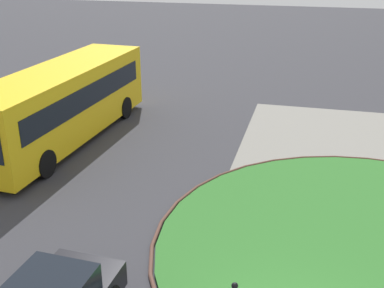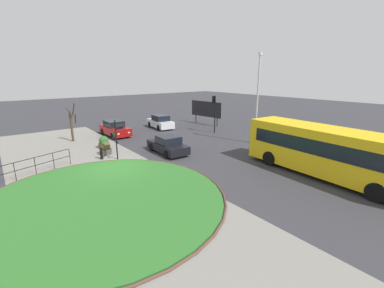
# 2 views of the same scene
# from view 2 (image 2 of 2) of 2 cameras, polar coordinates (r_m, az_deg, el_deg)

# --- Properties ---
(ground) EXTENTS (120.00, 120.00, 0.00)m
(ground) POSITION_cam_2_polar(r_m,az_deg,el_deg) (18.09, -16.57, -5.27)
(ground) COLOR #333338
(sidewalk_paving) EXTENTS (32.00, 8.63, 0.02)m
(sidewalk_paving) POSITION_cam_2_polar(r_m,az_deg,el_deg) (17.61, -21.68, -6.27)
(sidewalk_paving) COLOR gray
(sidewalk_paving) RESTS_ON ground
(grass_island) EXTENTS (12.12, 12.12, 0.10)m
(grass_island) POSITION_cam_2_polar(r_m,az_deg,el_deg) (13.97, -19.16, -11.47)
(grass_island) COLOR #2D6B28
(grass_island) RESTS_ON ground
(grass_kerb_ring) EXTENTS (12.43, 12.43, 0.11)m
(grass_kerb_ring) POSITION_cam_2_polar(r_m,az_deg,el_deg) (13.97, -19.17, -11.45)
(grass_kerb_ring) COLOR brown
(grass_kerb_ring) RESTS_ON ground
(signpost_directional) EXTENTS (1.10, 1.18, 2.97)m
(signpost_directional) POSITION_cam_2_polar(r_m,az_deg,el_deg) (19.56, -16.37, 1.47)
(signpost_directional) COLOR black
(signpost_directional) RESTS_ON ground
(bollard_foreground) EXTENTS (0.21, 0.21, 0.94)m
(bollard_foreground) POSITION_cam_2_polar(r_m,az_deg,el_deg) (20.23, -19.42, -1.92)
(bollard_foreground) COLOR black
(bollard_foreground) RESTS_ON ground
(railing_grass_edge) EXTENTS (1.59, 4.42, 1.14)m
(railing_grass_edge) POSITION_cam_2_polar(r_m,az_deg,el_deg) (18.85, -31.44, -3.76)
(railing_grass_edge) COLOR black
(railing_grass_edge) RESTS_ON ground
(bus_yellow) EXTENTS (10.29, 3.05, 3.01)m
(bus_yellow) POSITION_cam_2_polar(r_m,az_deg,el_deg) (17.62, 27.69, -1.40)
(bus_yellow) COLOR yellow
(bus_yellow) RESTS_ON ground
(car_near_lane) EXTENTS (4.10, 1.93, 1.41)m
(car_near_lane) POSITION_cam_2_polar(r_m,az_deg,el_deg) (20.73, -5.38, -0.25)
(car_near_lane) COLOR black
(car_near_lane) RESTS_ON ground
(car_far_lane) EXTENTS (4.20, 2.06, 1.54)m
(car_far_lane) POSITION_cam_2_polar(r_m,az_deg,el_deg) (30.57, -7.03, 4.83)
(car_far_lane) COLOR silver
(car_far_lane) RESTS_ON ground
(car_trailing) EXTENTS (4.26, 1.92, 1.53)m
(car_trailing) POSITION_cam_2_polar(r_m,az_deg,el_deg) (27.78, -16.71, 3.26)
(car_trailing) COLOR maroon
(car_trailing) RESTS_ON ground
(traffic_light_near) EXTENTS (0.49, 0.27, 3.94)m
(traffic_light_near) POSITION_cam_2_polar(r_m,az_deg,el_deg) (27.66, 4.94, 8.37)
(traffic_light_near) COLOR black
(traffic_light_near) RESTS_ON ground
(lamppost_tall) EXTENTS (0.32, 0.32, 7.92)m
(lamppost_tall) POSITION_cam_2_polar(r_m,az_deg,el_deg) (23.64, 14.31, 10.17)
(lamppost_tall) COLOR #B7B7BC
(lamppost_tall) RESTS_ON ground
(billboard_left) EXTENTS (4.86, 0.76, 2.89)m
(billboard_left) POSITION_cam_2_polar(r_m,az_deg,el_deg) (32.55, 3.16, 7.68)
(billboard_left) COLOR black
(billboard_left) RESTS_ON ground
(planter_near_signpost) EXTENTS (0.91, 0.91, 1.05)m
(planter_near_signpost) POSITION_cam_2_polar(r_m,az_deg,el_deg) (23.31, -18.94, 0.29)
(planter_near_signpost) COLOR brown
(planter_near_signpost) RESTS_ON ground
(planter_kerbside) EXTENTS (0.89, 0.89, 1.04)m
(planter_kerbside) POSITION_cam_2_polar(r_m,az_deg,el_deg) (21.42, -18.59, -0.97)
(planter_kerbside) COLOR #47423D
(planter_kerbside) RESTS_ON ground
(street_tree_bare) EXTENTS (0.96, 0.87, 3.63)m
(street_tree_bare) POSITION_cam_2_polar(r_m,az_deg,el_deg) (26.50, -25.07, 4.11)
(street_tree_bare) COLOR #423323
(street_tree_bare) RESTS_ON ground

